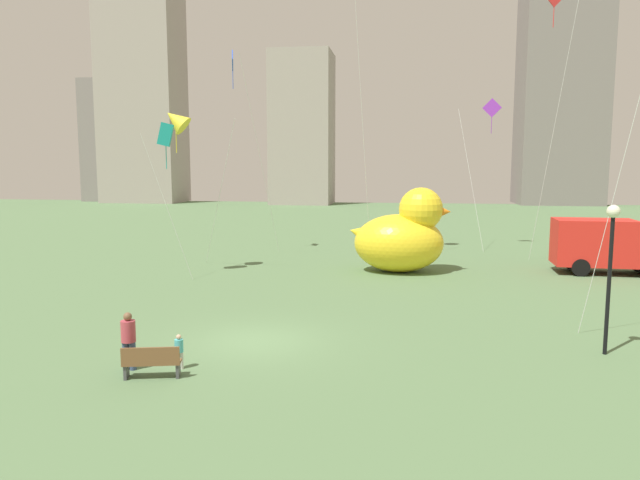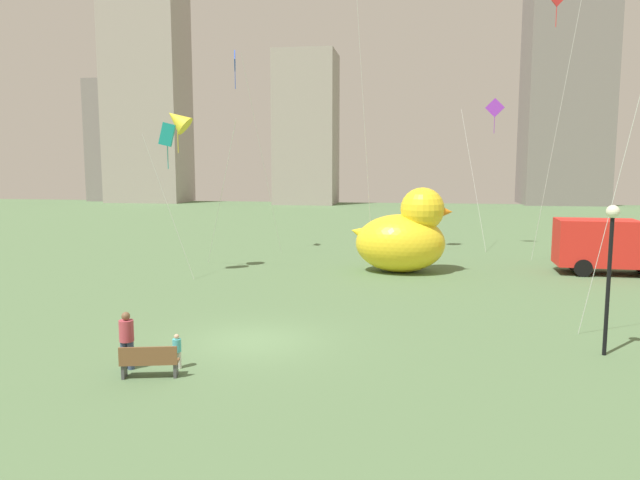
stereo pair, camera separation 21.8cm
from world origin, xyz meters
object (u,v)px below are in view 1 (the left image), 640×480
person_child (179,350)px  kite_purple (490,114)px  kite_red (554,11)px  giant_inflatable_duck (402,236)px  box_truck (606,246)px  kite_teal (166,135)px  lamppost (611,249)px  kite_yellow (176,120)px  kite_blue (235,70)px  person_adult (129,338)px  park_bench (151,362)px

person_child → kite_purple: 30.18m
kite_red → kite_purple: 8.42m
giant_inflatable_duck → box_truck: bearing=5.5°
kite_red → person_child: bearing=-125.1°
kite_teal → lamppost: bearing=-29.5°
kite_red → kite_yellow: 21.39m
person_child → kite_purple: (11.76, 26.46, 8.52)m
person_child → kite_yellow: (-5.56, 14.38, 7.44)m
kite_teal → kite_blue: bearing=79.4°
person_adult → kite_yellow: (-4.19, 14.64, 7.08)m
person_adult → giant_inflatable_duck: size_ratio=0.30×
lamppost → person_child: bearing=-165.9°
person_child → kite_teal: size_ratio=0.13×
park_bench → kite_teal: 16.49m
giant_inflatable_duck → park_bench: bearing=-110.9°
park_bench → kite_yellow: (-5.11, 15.22, 7.52)m
kite_yellow → person_child: bearing=-68.9°
kite_teal → kite_purple: size_ratio=0.77×
box_truck → kite_blue: kite_blue is taller
park_bench → kite_purple: 31.12m
kite_teal → kite_purple: 21.93m
park_bench → kite_yellow: size_ratio=0.18×
kite_red → kite_purple: kite_red is taller
person_adult → kite_purple: (13.12, 26.72, 8.16)m
person_adult → box_truck: (18.06, 17.58, 0.53)m
kite_teal → kite_purple: kite_purple is taller
giant_inflatable_duck → kite_yellow: size_ratio=0.62×
kite_yellow → person_adult: bearing=-74.0°
lamppost → kite_blue: 25.73m
person_adult → person_child: 1.44m
kite_blue → kite_yellow: bearing=-101.2°
person_child → kite_yellow: kite_yellow is taller
giant_inflatable_duck → kite_teal: size_ratio=0.70×
park_bench → person_adult: size_ratio=0.97×
kite_yellow → kite_purple: bearing=34.9°
kite_blue → kite_teal: kite_blue is taller
person_child → kite_red: bearing=54.9°
kite_purple → lamppost: bearing=-88.6°
box_truck → kite_teal: kite_teal is taller
box_truck → kite_purple: (-4.94, 9.14, 7.63)m
person_child → kite_purple: size_ratio=0.10×
person_adult → park_bench: bearing=-32.5°
kite_blue → lamppost: bearing=-47.2°
lamppost → kite_teal: size_ratio=0.58×
person_adult → kite_red: 28.78m
giant_inflatable_duck → kite_blue: kite_blue is taller
kite_yellow → kite_teal: bearing=-96.7°
park_bench → kite_red: kite_red is taller
park_bench → kite_blue: bearing=99.9°
kite_purple → park_bench: bearing=-114.1°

